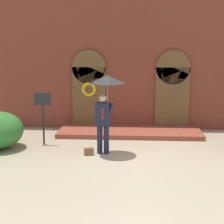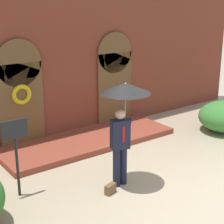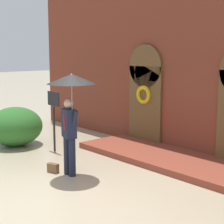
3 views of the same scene
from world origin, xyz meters
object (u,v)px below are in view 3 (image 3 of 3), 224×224
object	(u,v)px
sign_post	(54,111)
shrub_left	(15,126)
person_with_umbrella	(71,94)
handbag	(53,168)

from	to	relation	value
sign_post	shrub_left	bearing A→B (deg)	-158.26
person_with_umbrella	sign_post	distance (m)	2.44
handbag	sign_post	world-z (taller)	sign_post
handbag	sign_post	size ratio (longest dim) A/B	0.16
handbag	sign_post	xyz separation A→B (m)	(-1.63, 1.10, 1.05)
person_with_umbrella	sign_post	bearing A→B (deg)	157.12
handbag	sign_post	bearing A→B (deg)	129.38
person_with_umbrella	handbag	xyz separation A→B (m)	(-0.51, -0.20, -1.80)
handbag	person_with_umbrella	bearing A→B (deg)	4.94
sign_post	shrub_left	xyz separation A→B (m)	(-1.34, -0.54, -0.58)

